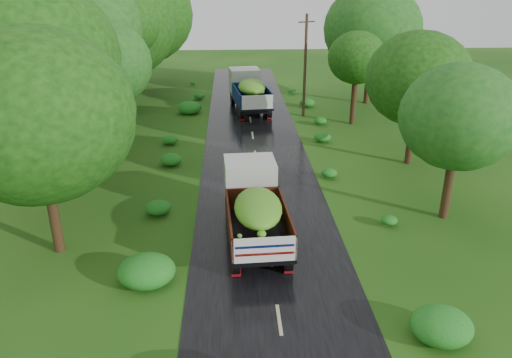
{
  "coord_description": "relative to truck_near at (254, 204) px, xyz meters",
  "views": [
    {
      "loc": [
        -1.47,
        -13.5,
        10.92
      ],
      "look_at": [
        -0.36,
        8.16,
        1.7
      ],
      "focal_mm": 35.0,
      "sensor_mm": 36.0,
      "label": 1
    }
  ],
  "objects": [
    {
      "name": "trees_right",
      "position": [
        9.8,
        13.98,
        3.82
      ],
      "size": [
        6.11,
        25.21,
        8.03
      ],
      "color": "black",
      "rests_on": "ground"
    },
    {
      "name": "utility_pole",
      "position": [
        4.81,
        19.06,
        2.42
      ],
      "size": [
        1.31,
        0.59,
        7.79
      ],
      "rotation": [
        0.0,
        0.0,
        0.37
      ],
      "color": "#382616",
      "rests_on": "ground"
    },
    {
      "name": "shrubs",
      "position": [
        0.56,
        8.29,
        -1.25
      ],
      "size": [
        11.9,
        44.0,
        0.7
      ],
      "color": "#18691A",
      "rests_on": "ground"
    },
    {
      "name": "ground",
      "position": [
        0.56,
        -5.71,
        -1.6
      ],
      "size": [
        120.0,
        120.0,
        0.0
      ],
      "primitive_type": "plane",
      "color": "#17430E",
      "rests_on": "ground"
    },
    {
      "name": "truck_far",
      "position": [
        0.56,
        21.27,
        0.1
      ],
      "size": [
        3.42,
        7.41,
        3.0
      ],
      "rotation": [
        0.0,
        0.0,
        0.13
      ],
      "color": "black",
      "rests_on": "ground"
    },
    {
      "name": "road",
      "position": [
        0.56,
        -0.71,
        -1.59
      ],
      "size": [
        6.5,
        80.0,
        0.02
      ],
      "primitive_type": "cube",
      "color": "black",
      "rests_on": "ground"
    },
    {
      "name": "trees_left",
      "position": [
        -9.68,
        16.63,
        5.04
      ],
      "size": [
        6.73,
        35.64,
        9.15
      ],
      "color": "black",
      "rests_on": "ground"
    },
    {
      "name": "road_lines",
      "position": [
        0.56,
        0.29,
        -1.57
      ],
      "size": [
        0.12,
        69.6,
        0.0
      ],
      "color": "#BFB78C",
      "rests_on": "road"
    },
    {
      "name": "truck_near",
      "position": [
        0.0,
        0.0,
        0.0
      ],
      "size": [
        2.72,
        6.83,
        2.82
      ],
      "rotation": [
        0.0,
        0.0,
        0.05
      ],
      "color": "black",
      "rests_on": "ground"
    }
  ]
}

